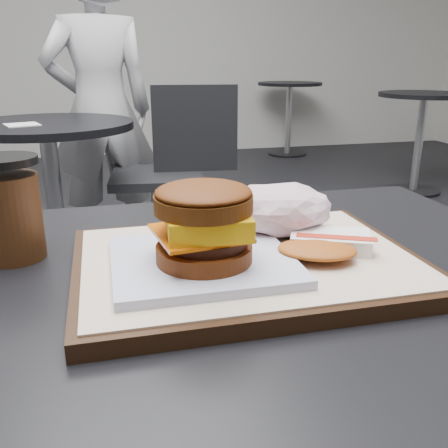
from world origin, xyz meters
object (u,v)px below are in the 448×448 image
customer_table (236,403)px  serving_tray (247,264)px  breakfast_sandwich (204,233)px  neighbor_table (51,170)px  neighbor_chair (170,166)px  crumpled_wrapper (279,209)px  coffee_cup (10,212)px  patron (100,110)px  hash_brown (324,244)px

customer_table → serving_tray: size_ratio=2.11×
serving_tray → breakfast_sandwich: 0.08m
neighbor_table → neighbor_chair: bearing=17.3°
breakfast_sandwich → crumpled_wrapper: breakfast_sandwich is taller
customer_table → neighbor_chair: 1.82m
breakfast_sandwich → neighbor_chair: 1.89m
crumpled_wrapper → coffee_cup: bearing=172.6°
coffee_cup → neighbor_chair: coffee_cup is taller
serving_tray → breakfast_sandwich: (-0.05, -0.02, 0.05)m
neighbor_table → neighbor_chair: 0.55m
crumpled_wrapper → neighbor_chair: (0.10, 1.76, -0.31)m
neighbor_chair → patron: (-0.30, 0.31, 0.23)m
neighbor_chair → hash_brown: bearing=-92.4°
hash_brown → neighbor_table: hash_brown is taller
serving_tray → neighbor_chair: neighbor_chair is taller
breakfast_sandwich → patron: bearing=92.2°
patron → customer_table: bearing=85.2°
breakfast_sandwich → coffee_cup: 0.24m
serving_tray → neighbor_table: 1.71m
crumpled_wrapper → neighbor_chair: bearing=86.7°
customer_table → coffee_cup: (-0.25, 0.10, 0.24)m
serving_tray → coffee_cup: 0.29m
customer_table → hash_brown: (0.10, -0.02, 0.22)m
customer_table → neighbor_table: 1.69m
crumpled_wrapper → neighbor_table: (-0.42, 1.59, -0.27)m
neighbor_chair → neighbor_table: bearing=-162.7°
crumpled_wrapper → patron: 2.08m
customer_table → crumpled_wrapper: crumpled_wrapper is taller
neighbor_chair → crumpled_wrapper: bearing=-93.3°
customer_table → serving_tray: (0.01, -0.01, 0.20)m
serving_tray → breakfast_sandwich: size_ratio=1.99×
crumpled_wrapper → neighbor_chair: size_ratio=0.16×
customer_table → serving_tray: bearing=-49.2°
crumpled_wrapper → coffee_cup: coffee_cup is taller
customer_table → neighbor_chair: (0.17, 1.81, -0.07)m
coffee_cup → breakfast_sandwich: bearing=-32.3°
breakfast_sandwich → neighbor_chair: (0.22, 1.85, -0.32)m
neighbor_chair → patron: bearing=134.1°
serving_tray → neighbor_table: (-0.36, 1.66, -0.23)m
coffee_cup → patron: size_ratio=0.08×
customer_table → coffee_cup: 0.36m
customer_table → hash_brown: hash_brown is taller
customer_table → serving_tray: serving_tray is taller
hash_brown → patron: patron is taller
neighbor_table → patron: (0.22, 0.47, 0.19)m
crumpled_wrapper → neighbor_table: 1.67m
crumpled_wrapper → hash_brown: bearing=-71.7°
crumpled_wrapper → neighbor_table: size_ratio=0.18×
hash_brown → crumpled_wrapper: crumpled_wrapper is taller
breakfast_sandwich → neighbor_table: size_ratio=0.25×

